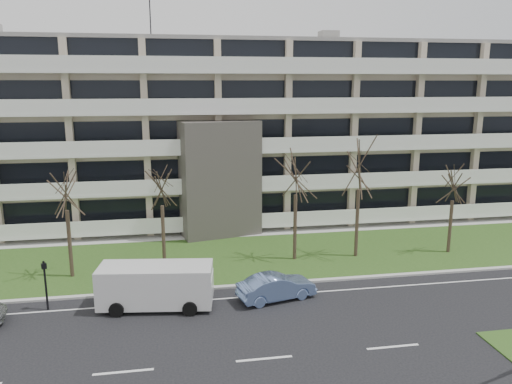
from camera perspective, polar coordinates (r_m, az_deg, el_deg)
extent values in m
plane|color=black|center=(23.02, 0.94, -18.53)|extent=(160.00, 160.00, 0.00)
cube|color=#254617|center=(34.68, -3.08, -7.52)|extent=(90.00, 10.00, 0.06)
cube|color=#B2B2AD|center=(30.05, -1.94, -10.67)|extent=(90.00, 0.35, 0.12)
cube|color=#B2B2AD|center=(39.87, -4.01, -4.84)|extent=(90.00, 2.00, 0.08)
cube|color=white|center=(28.71, -1.52, -11.93)|extent=(90.00, 0.12, 0.01)
cube|color=beige|center=(45.26, -5.07, 6.86)|extent=(60.00, 12.00, 15.00)
cube|color=gray|center=(45.18, -5.26, 16.56)|extent=(60.50, 12.50, 0.30)
cube|color=#4C4742|center=(38.78, -4.11, 1.47)|extent=(6.39, 3.69, 9.00)
cube|color=black|center=(39.14, -4.03, -2.19)|extent=(4.92, 1.19, 3.50)
cylinder|color=black|center=(45.22, -11.99, 18.70)|extent=(0.10, 0.10, 3.50)
cube|color=black|center=(40.25, -4.20, -1.63)|extent=(58.00, 0.10, 1.80)
cube|color=white|center=(39.99, -4.07, -3.95)|extent=(58.00, 1.40, 0.22)
cube|color=white|center=(39.20, -3.99, -3.37)|extent=(58.00, 0.08, 1.00)
cube|color=black|center=(39.63, -4.27, 2.58)|extent=(58.00, 0.10, 1.80)
cube|color=white|center=(39.25, -4.14, 0.26)|extent=(58.00, 1.40, 0.22)
cube|color=white|center=(38.50, -4.05, 0.93)|extent=(58.00, 0.08, 1.00)
cube|color=black|center=(39.24, -4.34, 6.90)|extent=(58.00, 0.10, 1.80)
cube|color=white|center=(38.74, -4.20, 4.60)|extent=(58.00, 1.40, 0.22)
cube|color=white|center=(38.02, -4.12, 5.37)|extent=(58.00, 0.08, 1.00)
cube|color=black|center=(39.06, -4.41, 11.29)|extent=(58.00, 0.10, 1.80)
cube|color=white|center=(38.45, -4.28, 9.03)|extent=(58.00, 1.40, 0.22)
cube|color=white|center=(37.77, -4.19, 9.89)|extent=(58.00, 0.08, 1.00)
cube|color=black|center=(39.12, -4.49, 15.68)|extent=(58.00, 0.10, 1.80)
cube|color=white|center=(38.39, -4.35, 13.51)|extent=(58.00, 1.40, 0.22)
cube|color=white|center=(37.76, -4.27, 14.44)|extent=(58.00, 0.08, 1.00)
imported|color=#728DC5|center=(28.24, 2.35, -10.78)|extent=(4.62, 2.54, 1.44)
cube|color=silver|center=(27.62, -11.36, -10.33)|extent=(6.24, 3.01, 2.11)
cube|color=black|center=(27.39, -11.41, -9.15)|extent=(5.77, 2.79, 0.78)
cube|color=silver|center=(27.36, -5.39, -10.73)|extent=(0.67, 2.14, 1.33)
cylinder|color=black|center=(27.35, -15.66, -12.82)|extent=(0.81, 0.38, 0.78)
cylinder|color=black|center=(29.32, -14.64, -11.00)|extent=(0.81, 0.38, 0.78)
cylinder|color=black|center=(26.73, -7.57, -13.07)|extent=(0.81, 0.38, 0.78)
cylinder|color=black|center=(28.74, -7.14, -11.17)|extent=(0.81, 0.38, 0.78)
cylinder|color=black|center=(28.96, -22.90, -9.82)|extent=(0.11, 0.11, 2.73)
cube|color=black|center=(28.58, -23.08, -7.79)|extent=(0.31, 0.29, 0.29)
sphere|color=red|center=(28.58, -23.08, -7.79)|extent=(0.13, 0.13, 0.13)
cylinder|color=#382B21|center=(32.81, -20.51, -5.60)|extent=(0.24, 0.24, 4.28)
cylinder|color=#382B21|center=(33.02, -10.53, -5.03)|extent=(0.24, 0.24, 4.12)
cylinder|color=#382B21|center=(33.80, 4.48, -4.08)|extent=(0.24, 0.24, 4.54)
cylinder|color=#382B21|center=(34.95, 11.46, -3.54)|extent=(0.24, 0.24, 4.77)
cylinder|color=#382B21|center=(37.73, 21.30, -3.74)|extent=(0.24, 0.24, 3.80)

